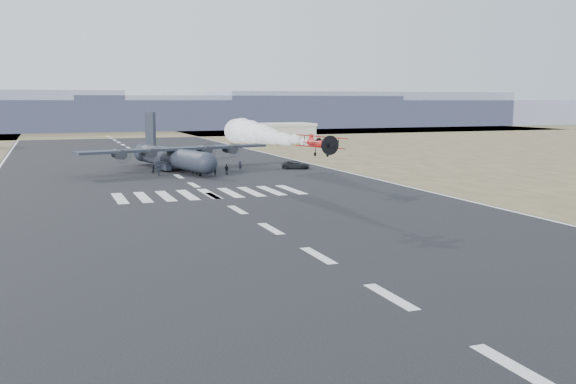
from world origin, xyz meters
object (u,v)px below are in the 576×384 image
transport_aircraft (172,156)px  crew_g (215,170)px  crew_c (159,170)px  aerobatic_biplane (320,143)px  crew_f (192,171)px  hangar_right (279,133)px  crew_a (240,165)px  crew_d (227,169)px  crew_e (197,169)px  support_vehicle (296,165)px  crew_b (154,169)px  crew_h (181,168)px

transport_aircraft → crew_g: size_ratio=20.21×
crew_c → aerobatic_biplane: bearing=-39.1°
crew_f → transport_aircraft: bearing=-94.3°
hangar_right → crew_a: 79.14m
aerobatic_biplane → crew_c: size_ratio=3.09×
crew_d → crew_e: (-4.48, 2.96, -0.06)m
crew_e → crew_f: crew_e is taller
support_vehicle → crew_g: bearing=130.2°
crew_b → crew_d: crew_d is taller
transport_aircraft → crew_c: bearing=-130.2°
crew_b → crew_g: (9.50, -6.35, 0.11)m
hangar_right → crew_g: size_ratio=11.49×
support_vehicle → crew_g: crew_g is taller
crew_g → crew_c: bearing=67.3°
hangar_right → transport_aircraft: bearing=-123.5°
crew_e → support_vehicle: bearing=78.8°
transport_aircraft → crew_e: size_ratio=21.33×
crew_b → crew_e: size_ratio=0.93×
support_vehicle → crew_d: (-14.69, -4.86, 0.16)m
crew_c → crew_f: bearing=27.2°
support_vehicle → crew_c: size_ratio=2.88×
hangar_right → crew_f: (-43.45, -77.22, -2.20)m
crew_c → crew_e: 6.88m
transport_aircraft → crew_d: bearing=-67.9°
aerobatic_biplane → crew_b: (-9.94, 50.65, -7.40)m
crew_b → crew_e: (7.10, -3.23, 0.06)m
crew_a → transport_aircraft: bearing=-8.7°
crew_c → hangar_right: bearing=96.4°
crew_b → crew_g: size_ratio=0.88×
transport_aircraft → crew_e: 8.09m
transport_aircraft → crew_g: bearing=-76.6°
crew_d → crew_g: (-2.08, -0.16, -0.01)m
crew_a → crew_b: size_ratio=1.08×
hangar_right → crew_c: 90.48m
crew_b → crew_c: bearing=-106.0°
crew_a → crew_h: bearing=13.9°
crew_g → crew_d: bearing=-93.0°
crew_c → support_vehicle: bearing=44.7°
crew_c → crew_d: 11.58m
aerobatic_biplane → crew_d: 45.09m
crew_e → crew_f: 2.20m
crew_f → crew_b: bearing=-55.7°
aerobatic_biplane → crew_f: aerobatic_biplane is taller
crew_b → crew_f: size_ratio=0.97×
crew_e → crew_g: (2.41, -3.12, 0.05)m
crew_c → crew_d: size_ratio=1.03×
hangar_right → crew_g: hangar_right is taller
crew_c → crew_b: bearing=132.9°
crew_h → support_vehicle: bearing=173.1°
support_vehicle → crew_c: 26.14m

